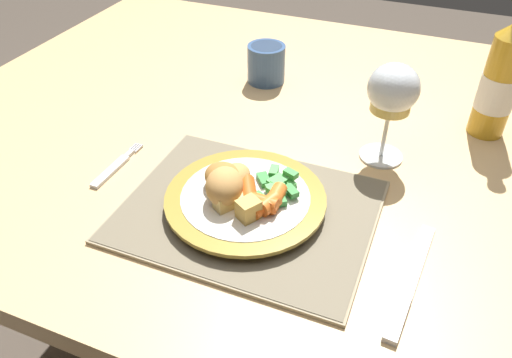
# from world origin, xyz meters

# --- Properties ---
(ground_plane) EXTENTS (6.00, 6.00, 0.00)m
(ground_plane) POSITION_xyz_m (0.00, 0.00, 0.00)
(ground_plane) COLOR #4C4238
(dining_table) EXTENTS (1.30, 1.04, 0.74)m
(dining_table) POSITION_xyz_m (0.00, 0.00, 0.66)
(dining_table) COLOR tan
(dining_table) RESTS_ON ground
(placemat) EXTENTS (0.36, 0.28, 0.01)m
(placemat) POSITION_xyz_m (0.04, -0.25, 0.74)
(placemat) COLOR gray
(placemat) RESTS_ON dining_table
(dinner_plate) EXTENTS (0.23, 0.23, 0.02)m
(dinner_plate) POSITION_xyz_m (0.04, -0.25, 0.76)
(dinner_plate) COLOR silver
(dinner_plate) RESTS_ON placemat
(breaded_croquettes) EXTENTS (0.08, 0.10, 0.05)m
(breaded_croquettes) POSITION_xyz_m (0.01, -0.25, 0.79)
(breaded_croquettes) COLOR tan
(breaded_croquettes) RESTS_ON dinner_plate
(green_beans_pile) EXTENTS (0.08, 0.09, 0.02)m
(green_beans_pile) POSITION_xyz_m (0.07, -0.22, 0.77)
(green_beans_pile) COLOR #338438
(green_beans_pile) RESTS_ON dinner_plate
(glazed_carrots) EXTENTS (0.07, 0.07, 0.02)m
(glazed_carrots) POSITION_xyz_m (0.07, -0.26, 0.78)
(glazed_carrots) COLOR orange
(glazed_carrots) RESTS_ON dinner_plate
(fork) EXTENTS (0.02, 0.13, 0.01)m
(fork) POSITION_xyz_m (-0.20, -0.24, 0.74)
(fork) COLOR silver
(fork) RESTS_ON dining_table
(table_knife) EXTENTS (0.04, 0.21, 0.01)m
(table_knife) POSITION_xyz_m (0.28, -0.31, 0.74)
(table_knife) COLOR silver
(table_knife) RESTS_ON dining_table
(wine_glass) EXTENTS (0.08, 0.08, 0.17)m
(wine_glass) POSITION_xyz_m (0.19, -0.04, 0.86)
(wine_glass) COLOR silver
(wine_glass) RESTS_ON dining_table
(bottle) EXTENTS (0.06, 0.06, 0.26)m
(bottle) POSITION_xyz_m (0.35, 0.11, 0.84)
(bottle) COLOR gold
(bottle) RESTS_ON dining_table
(roast_potatoes) EXTENTS (0.08, 0.06, 0.03)m
(roast_potatoes) POSITION_xyz_m (0.03, -0.27, 0.78)
(roast_potatoes) COLOR gold
(roast_potatoes) RESTS_ON dinner_plate
(drinking_cup) EXTENTS (0.08, 0.08, 0.08)m
(drinking_cup) POSITION_xyz_m (-0.08, 0.14, 0.78)
(drinking_cup) COLOR #385684
(drinking_cup) RESTS_ON dining_table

